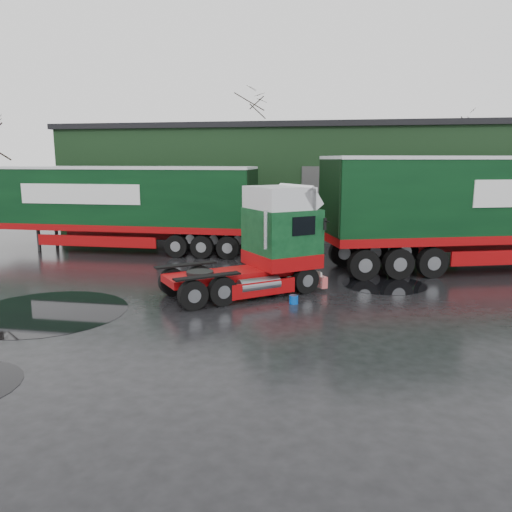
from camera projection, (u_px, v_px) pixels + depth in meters
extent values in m
plane|color=black|center=(250.00, 329.00, 13.02)|extent=(100.00, 100.00, 0.00)
cube|color=black|center=(342.00, 181.00, 31.40)|extent=(32.00, 12.00, 6.00)
cube|color=black|center=(344.00, 130.00, 30.80)|extent=(32.40, 12.40, 0.30)
cylinder|color=#0844B3|center=(294.00, 300.00, 15.29)|extent=(0.28, 0.28, 0.26)
cylinder|color=black|center=(384.00, 284.00, 17.65)|extent=(2.95, 2.95, 0.01)
cylinder|color=black|center=(46.00, 312.00, 14.47)|extent=(4.62, 4.62, 0.01)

